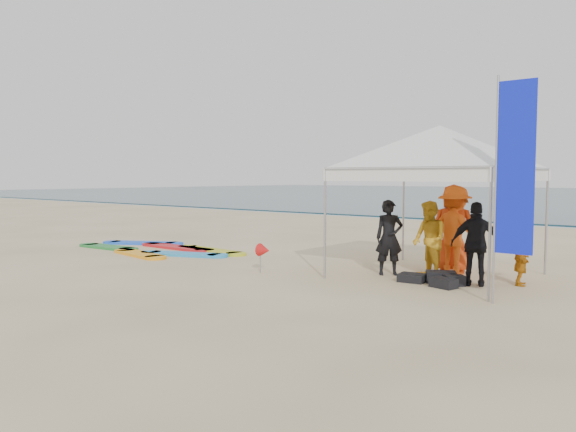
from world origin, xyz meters
The scene contains 13 objects.
ground centered at (0.00, 0.00, 0.00)m, with size 120.00×120.00×0.00m, color beige.
shoreline_foam centered at (0.00, 18.20, 0.00)m, with size 160.00×1.20×0.01m, color silver.
person_black_a centered at (1.55, 3.52, 0.79)m, with size 0.57×0.38×1.57m, color black.
person_yellow centered at (2.37, 3.69, 0.79)m, with size 0.76×0.60×1.57m, color gold.
person_orange_a centered at (2.64, 4.30, 0.93)m, with size 1.21×0.69×1.87m, color #FB5E16.
person_black_b centered at (3.41, 3.49, 0.79)m, with size 0.93×0.39×1.59m, color black.
person_orange_b centered at (2.47, 4.64, 0.95)m, with size 0.93×0.60×1.90m, color red.
person_seated centered at (4.04, 4.10, 0.47)m, with size 0.88×0.28×0.94m, color orange.
canopy_tent centered at (2.42, 3.97, 3.08)m, with size 4.69×4.69×3.54m.
feather_flag centered at (4.45, 2.22, 2.15)m, with size 0.61×0.04×3.66m.
marker_pennant centered at (-0.57, 1.98, 0.49)m, with size 0.28×0.28×0.64m.
gear_pile centered at (2.74, 3.20, 0.10)m, with size 1.29×0.95×0.22m.
surfboard_spread centered at (-5.32, 2.98, 0.04)m, with size 4.99×2.70×0.07m.
Camera 1 is at (7.31, -6.83, 2.05)m, focal length 35.00 mm.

